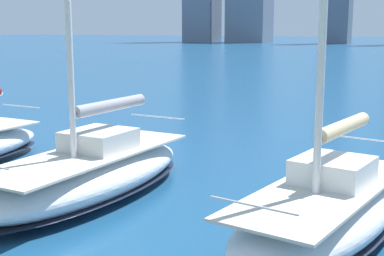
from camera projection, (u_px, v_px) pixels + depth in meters
The scene contains 2 objects.
sailboat_tan at pixel (325, 208), 11.62m from camera, with size 3.50×7.40×11.67m.
sailboat_grey at pixel (90, 172), 14.50m from camera, with size 2.86×7.77×9.57m.
Camera 1 is at (-5.38, 4.46, 4.55)m, focal length 50.00 mm.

